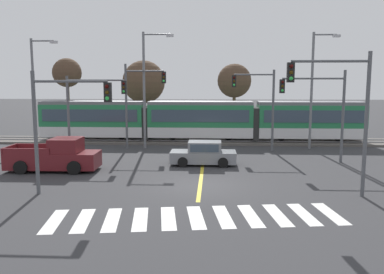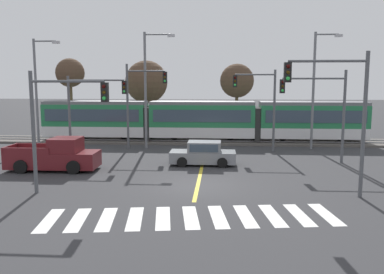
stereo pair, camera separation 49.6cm
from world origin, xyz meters
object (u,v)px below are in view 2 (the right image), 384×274
street_lamp_centre (148,83)px  bare_tree_east (237,81)px  sedan_crossing (203,154)px  traffic_light_far_right (261,98)px  traffic_light_far_left (140,95)px  pickup_truck (55,156)px  bare_tree_far_west (70,74)px  bare_tree_west (146,82)px  traffic_light_mid_left (90,102)px  traffic_light_near_right (339,103)px  traffic_light_mid_right (322,102)px  street_lamp_east (316,84)px  street_lamp_west (38,86)px  light_rail_tram (202,119)px  traffic_light_near_left (59,114)px

street_lamp_centre → bare_tree_east: bearing=52.1°
sedan_crossing → traffic_light_far_right: size_ratio=0.68×
traffic_light_far_left → pickup_truck: bearing=-113.9°
traffic_light_far_right → bare_tree_east: bearing=97.9°
bare_tree_far_west → bare_tree_west: 7.52m
traffic_light_mid_left → bare_tree_west: 13.53m
traffic_light_near_right → traffic_light_mid_right: bearing=81.4°
traffic_light_far_right → bare_tree_west: bearing=136.3°
pickup_truck → traffic_light_mid_left: traffic_light_mid_left is taller
bare_tree_west → bare_tree_far_west: bearing=-163.8°
street_lamp_east → bare_tree_far_west: bearing=162.9°
pickup_truck → traffic_light_far_left: bearing=66.1°
street_lamp_east → street_lamp_west: bearing=-179.6°
traffic_light_near_right → traffic_light_far_right: 12.60m
street_lamp_centre → bare_tree_east: 11.96m
traffic_light_near_right → street_lamp_centre: bearing=130.1°
street_lamp_west → bare_tree_west: (7.26, 9.02, 0.31)m
traffic_light_mid_right → bare_tree_far_west: size_ratio=0.80×
bare_tree_east → bare_tree_far_west: bearing=-172.4°
traffic_light_mid_left → bare_tree_west: bearing=83.1°
traffic_light_mid_left → street_lamp_east: street_lamp_east is taller
traffic_light_far_left → bare_tree_east: bare_tree_east is taller
light_rail_tram → street_lamp_west: bearing=-166.6°
street_lamp_east → traffic_light_far_right: bearing=-164.2°
traffic_light_mid_left → bare_tree_west: (1.61, 13.37, 1.38)m
traffic_light_far_right → bare_tree_west: 14.70m
bare_tree_west → street_lamp_centre: bearing=-78.8°
street_lamp_east → sedan_crossing: bearing=-141.6°
pickup_truck → traffic_light_near_right: 16.37m
sedan_crossing → street_lamp_centre: street_lamp_centre is taller
traffic_light_far_right → bare_tree_east: bare_tree_east is taller
pickup_truck → bare_tree_east: bearing=57.2°
traffic_light_near_left → traffic_light_mid_left: size_ratio=1.02×
pickup_truck → traffic_light_mid_left: 5.45m
light_rail_tram → sedan_crossing: size_ratio=6.66×
pickup_truck → bare_tree_far_west: bare_tree_far_west is taller
light_rail_tram → traffic_light_mid_right: traffic_light_mid_right is taller
street_lamp_west → bare_tree_east: street_lamp_west is taller
traffic_light_far_left → street_lamp_west: street_lamp_west is taller
traffic_light_far_left → bare_tree_west: bearing=97.3°
light_rail_tram → traffic_light_far_right: size_ratio=4.51×
sedan_crossing → street_lamp_east: (8.49, 6.72, 4.43)m
traffic_light_mid_left → bare_tree_far_west: size_ratio=0.76×
traffic_light_near_left → street_lamp_east: street_lamp_east is taller
pickup_truck → bare_tree_east: size_ratio=0.77×
traffic_light_near_right → street_lamp_east: (2.06, 13.62, 0.74)m
traffic_light_mid_left → sedan_crossing: bearing=-15.4°
bare_tree_west → pickup_truck: bearing=-97.6°
traffic_light_mid_right → street_lamp_centre: street_lamp_centre is taller
street_lamp_west → traffic_light_near_right: bearing=-33.8°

